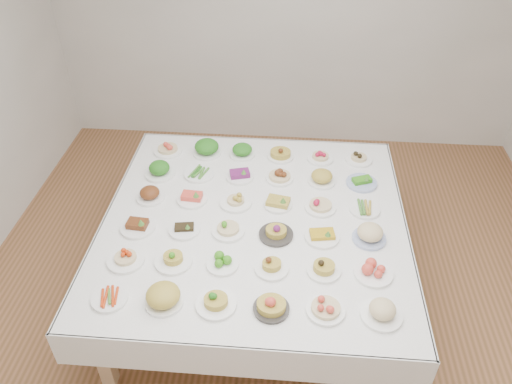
# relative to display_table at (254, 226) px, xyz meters

# --- Properties ---
(room_envelope) EXTENTS (5.02, 5.02, 2.81)m
(room_envelope) POSITION_rel_display_table_xyz_m (0.19, -0.14, 1.15)
(room_envelope) COLOR #955F3E
(room_envelope) RESTS_ON ground
(display_table) EXTENTS (2.20, 2.20, 0.75)m
(display_table) POSITION_rel_display_table_xyz_m (0.00, 0.00, 0.00)
(display_table) COLOR white
(display_table) RESTS_ON ground
(dish_0) EXTENTS (0.22, 0.22, 0.05)m
(dish_0) POSITION_rel_display_table_xyz_m (-0.81, -0.82, 0.09)
(dish_0) COLOR white
(dish_0) RESTS_ON display_table
(dish_1) EXTENTS (0.26, 0.26, 0.15)m
(dish_1) POSITION_rel_display_table_xyz_m (-0.48, -0.82, 0.14)
(dish_1) COLOR white
(dish_1) RESTS_ON display_table
(dish_2) EXTENTS (0.24, 0.24, 0.13)m
(dish_2) POSITION_rel_display_table_xyz_m (-0.16, -0.81, 0.12)
(dish_2) COLOR white
(dish_2) RESTS_ON display_table
(dish_3) EXTENTS (0.22, 0.22, 0.12)m
(dish_3) POSITION_rel_display_table_xyz_m (0.17, -0.82, 0.12)
(dish_3) COLOR #302D2A
(dish_3) RESTS_ON display_table
(dish_4) EXTENTS (0.23, 0.23, 0.13)m
(dish_4) POSITION_rel_display_table_xyz_m (0.49, -0.80, 0.13)
(dish_4) COLOR white
(dish_4) RESTS_ON display_table
(dish_5) EXTENTS (0.24, 0.24, 0.13)m
(dish_5) POSITION_rel_display_table_xyz_m (0.82, -0.81, 0.12)
(dish_5) COLOR white
(dish_5) RESTS_ON display_table
(dish_6) EXTENTS (0.25, 0.25, 0.13)m
(dish_6) POSITION_rel_display_table_xyz_m (-0.81, -0.49, 0.12)
(dish_6) COLOR white
(dish_6) RESTS_ON display_table
(dish_7) EXTENTS (0.25, 0.25, 0.13)m
(dish_7) POSITION_rel_display_table_xyz_m (-0.49, -0.48, 0.12)
(dish_7) COLOR white
(dish_7) RESTS_ON display_table
(dish_8) EXTENTS (0.21, 0.21, 0.10)m
(dish_8) POSITION_rel_display_table_xyz_m (-0.17, -0.48, 0.11)
(dish_8) COLOR white
(dish_8) RESTS_ON display_table
(dish_9) EXTENTS (0.22, 0.22, 0.12)m
(dish_9) POSITION_rel_display_table_xyz_m (0.15, -0.49, 0.12)
(dish_9) COLOR white
(dish_9) RESTS_ON display_table
(dish_10) EXTENTS (0.22, 0.22, 0.12)m
(dish_10) POSITION_rel_display_table_xyz_m (0.49, -0.48, 0.12)
(dish_10) COLOR white
(dish_10) RESTS_ON display_table
(dish_11) EXTENTS (0.25, 0.25, 0.11)m
(dish_11) POSITION_rel_display_table_xyz_m (0.80, -0.48, 0.12)
(dish_11) COLOR white
(dish_11) RESTS_ON display_table
(dish_12) EXTENTS (0.25, 0.25, 0.11)m
(dish_12) POSITION_rel_display_table_xyz_m (-0.81, -0.17, 0.12)
(dish_12) COLOR white
(dish_12) RESTS_ON display_table
(dish_13) EXTENTS (0.22, 0.22, 0.08)m
(dish_13) POSITION_rel_display_table_xyz_m (-0.48, -0.17, 0.10)
(dish_13) COLOR white
(dish_13) RESTS_ON display_table
(dish_14) EXTENTS (0.23, 0.23, 0.13)m
(dish_14) POSITION_rel_display_table_xyz_m (-0.17, -0.16, 0.13)
(dish_14) COLOR white
(dish_14) RESTS_ON display_table
(dish_15) EXTENTS (0.24, 0.24, 0.12)m
(dish_15) POSITION_rel_display_table_xyz_m (0.17, -0.17, 0.12)
(dish_15) COLOR #302D2A
(dish_15) RESTS_ON display_table
(dish_16) EXTENTS (0.24, 0.24, 0.11)m
(dish_16) POSITION_rel_display_table_xyz_m (0.48, -0.16, 0.11)
(dish_16) COLOR white
(dish_16) RESTS_ON display_table
(dish_17) EXTENTS (0.23, 0.23, 0.14)m
(dish_17) POSITION_rel_display_table_xyz_m (0.81, -0.16, 0.14)
(dish_17) COLOR #4C66B2
(dish_17) RESTS_ON display_table
(dish_18) EXTENTS (0.21, 0.21, 0.12)m
(dish_18) POSITION_rel_display_table_xyz_m (-0.81, 0.17, 0.12)
(dish_18) COLOR white
(dish_18) RESTS_ON display_table
(dish_19) EXTENTS (0.23, 0.23, 0.11)m
(dish_19) POSITION_rel_display_table_xyz_m (-0.49, 0.17, 0.11)
(dish_19) COLOR white
(dish_19) RESTS_ON display_table
(dish_20) EXTENTS (0.24, 0.24, 0.11)m
(dish_20) POSITION_rel_display_table_xyz_m (-0.15, 0.16, 0.12)
(dish_20) COLOR white
(dish_20) RESTS_ON display_table
(dish_21) EXTENTS (0.21, 0.21, 0.10)m
(dish_21) POSITION_rel_display_table_xyz_m (0.16, 0.16, 0.11)
(dish_21) COLOR white
(dish_21) RESTS_ON display_table
(dish_22) EXTENTS (0.23, 0.23, 0.12)m
(dish_22) POSITION_rel_display_table_xyz_m (0.48, 0.15, 0.12)
(dish_22) COLOR white
(dish_22) RESTS_ON display_table
(dish_23) EXTENTS (0.22, 0.22, 0.05)m
(dish_23) POSITION_rel_display_table_xyz_m (0.81, 0.16, 0.09)
(dish_23) COLOR white
(dish_23) RESTS_ON display_table
(dish_24) EXTENTS (0.26, 0.26, 0.14)m
(dish_24) POSITION_rel_display_table_xyz_m (-0.81, 0.48, 0.13)
(dish_24) COLOR white
(dish_24) RESTS_ON display_table
(dish_25) EXTENTS (0.24, 0.24, 0.05)m
(dish_25) POSITION_rel_display_table_xyz_m (-0.49, 0.49, 0.09)
(dish_25) COLOR white
(dish_25) RESTS_ON display_table
(dish_26) EXTENTS (0.22, 0.22, 0.10)m
(dish_26) POSITION_rel_display_table_xyz_m (-0.16, 0.49, 0.10)
(dish_26) COLOR white
(dish_26) RESTS_ON display_table
(dish_27) EXTENTS (0.22, 0.22, 0.13)m
(dish_27) POSITION_rel_display_table_xyz_m (0.16, 0.49, 0.13)
(dish_27) COLOR white
(dish_27) RESTS_ON display_table
(dish_28) EXTENTS (0.21, 0.21, 0.12)m
(dish_28) POSITION_rel_display_table_xyz_m (0.49, 0.48, 0.12)
(dish_28) COLOR white
(dish_28) RESTS_ON display_table
(dish_29) EXTENTS (0.24, 0.24, 0.09)m
(dish_29) POSITION_rel_display_table_xyz_m (0.81, 0.48, 0.10)
(dish_29) COLOR #4C66B2
(dish_29) RESTS_ON display_table
(dish_30) EXTENTS (0.24, 0.24, 0.13)m
(dish_30) POSITION_rel_display_table_xyz_m (-0.82, 0.81, 0.12)
(dish_30) COLOR white
(dish_30) RESTS_ON display_table
(dish_31) EXTENTS (0.25, 0.25, 0.15)m
(dish_31) POSITION_rel_display_table_xyz_m (-0.48, 0.81, 0.14)
(dish_31) COLOR white
(dish_31) RESTS_ON display_table
(dish_32) EXTENTS (0.23, 0.23, 0.13)m
(dish_32) POSITION_rel_display_table_xyz_m (-0.17, 0.81, 0.13)
(dish_32) COLOR white
(dish_32) RESTS_ON display_table
(dish_33) EXTENTS (0.22, 0.22, 0.13)m
(dish_33) POSITION_rel_display_table_xyz_m (0.15, 0.80, 0.13)
(dish_33) COLOR white
(dish_33) RESTS_ON display_table
(dish_34) EXTENTS (0.22, 0.22, 0.10)m
(dish_34) POSITION_rel_display_table_xyz_m (0.49, 0.80, 0.11)
(dish_34) COLOR white
(dish_34) RESTS_ON display_table
(dish_35) EXTENTS (0.22, 0.22, 0.11)m
(dish_35) POSITION_rel_display_table_xyz_m (0.81, 0.81, 0.12)
(dish_35) COLOR white
(dish_35) RESTS_ON display_table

